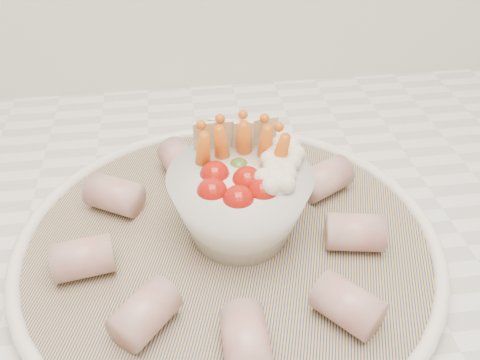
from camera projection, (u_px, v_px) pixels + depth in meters
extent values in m
cube|color=white|center=(332.00, 247.00, 0.50)|extent=(2.04, 0.62, 0.04)
cylinder|color=navy|center=(229.00, 248.00, 0.47)|extent=(0.46, 0.46, 0.01)
torus|color=white|center=(228.00, 242.00, 0.46)|extent=(0.37, 0.37, 0.01)
sphere|color=#A3120A|center=(212.00, 193.00, 0.42)|extent=(0.03, 0.03, 0.03)
sphere|color=#A3120A|center=(238.00, 201.00, 0.41)|extent=(0.03, 0.03, 0.03)
sphere|color=#A3120A|center=(263.00, 193.00, 0.42)|extent=(0.03, 0.03, 0.03)
sphere|color=#A3120A|center=(215.00, 176.00, 0.44)|extent=(0.03, 0.03, 0.03)
sphere|color=#A3120A|center=(247.00, 181.00, 0.43)|extent=(0.03, 0.03, 0.03)
sphere|color=#456622|center=(239.00, 168.00, 0.45)|extent=(0.02, 0.02, 0.02)
cone|color=#CA5813|center=(222.00, 151.00, 0.45)|extent=(0.03, 0.03, 0.06)
cone|color=#CA5813|center=(244.00, 146.00, 0.45)|extent=(0.02, 0.03, 0.06)
cone|color=#CA5813|center=(265.00, 150.00, 0.45)|extent=(0.02, 0.03, 0.06)
cone|color=#CA5813|center=(203.00, 157.00, 0.44)|extent=(0.02, 0.03, 0.06)
cone|color=#CA5813|center=(279.00, 159.00, 0.44)|extent=(0.03, 0.03, 0.06)
sphere|color=#EEE9CD|center=(280.00, 171.00, 0.44)|extent=(0.03, 0.03, 0.03)
sphere|color=#EEE9CD|center=(276.00, 186.00, 0.42)|extent=(0.03, 0.03, 0.03)
sphere|color=#EEE9CD|center=(284.00, 159.00, 0.45)|extent=(0.03, 0.03, 0.03)
cube|color=beige|center=(232.00, 139.00, 0.46)|extent=(0.04, 0.02, 0.04)
cube|color=beige|center=(254.00, 138.00, 0.46)|extent=(0.04, 0.02, 0.04)
cube|color=beige|center=(216.00, 141.00, 0.46)|extent=(0.04, 0.01, 0.04)
cylinder|color=#A44C4B|center=(355.00, 232.00, 0.45)|extent=(0.05, 0.04, 0.03)
cylinder|color=#A44C4B|center=(325.00, 179.00, 0.51)|extent=(0.06, 0.05, 0.03)
cylinder|color=#A44C4B|center=(257.00, 150.00, 0.54)|extent=(0.05, 0.06, 0.03)
cylinder|color=#A44C4B|center=(181.00, 162.00, 0.53)|extent=(0.05, 0.06, 0.03)
cylinder|color=#A44C4B|center=(115.00, 195.00, 0.49)|extent=(0.06, 0.05, 0.03)
cylinder|color=#A44C4B|center=(83.00, 258.00, 0.42)|extent=(0.05, 0.04, 0.03)
cylinder|color=#A44C4B|center=(145.00, 313.00, 0.38)|extent=(0.06, 0.06, 0.03)
cylinder|color=#A44C4B|center=(246.00, 341.00, 0.36)|extent=(0.03, 0.05, 0.03)
cylinder|color=#A44C4B|center=(348.00, 305.00, 0.39)|extent=(0.05, 0.06, 0.03)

